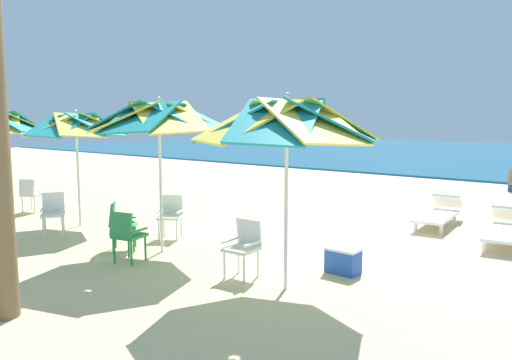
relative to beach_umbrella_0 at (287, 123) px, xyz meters
name	(u,v)px	position (x,y,z in m)	size (l,w,h in m)	color
ground_plane	(357,241)	(-0.51, 3.05, -2.29)	(80.00, 80.00, 0.00)	beige
surf_foam	(497,185)	(-0.51, 13.80, -2.28)	(80.00, 0.70, 0.01)	white
beach_umbrella_0	(287,123)	(0.00, 0.00, 0.00)	(2.54, 2.54, 2.69)	silver
plastic_chair_0	(244,244)	(-0.78, 0.01, -1.79)	(0.48, 0.51, 0.87)	white
beach_umbrella_1	(159,119)	(-2.81, 0.12, 0.07)	(2.52, 2.52, 2.73)	silver
plastic_chair_1	(171,214)	(-3.47, 0.88, -1.79)	(0.62, 0.63, 0.87)	white
plastic_chair_2	(127,233)	(-2.71, -0.68, -1.79)	(0.54, 0.56, 0.87)	#2D8C4C
plastic_chair_3	(120,223)	(-3.48, -0.29, -1.79)	(0.63, 0.63, 0.87)	#2D8C4C
beach_umbrella_2	(76,126)	(-5.94, 0.34, -0.08)	(2.33, 2.33, 2.56)	silver
plastic_chair_4	(53,211)	(-5.49, -0.50, -1.79)	(0.62, 0.61, 0.87)	white
plastic_chair_5	(31,193)	(-8.34, 0.36, -1.79)	(0.60, 0.61, 0.87)	white
sun_lounger_0	(505,229)	(1.72, 4.67, -2.01)	(0.93, 2.21, 0.62)	white
sun_lounger_1	(439,213)	(0.22, 5.43, -2.01)	(0.83, 2.20, 0.62)	white
cooler_box	(343,260)	(0.26, 1.12, -2.09)	(0.50, 0.34, 0.40)	blue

